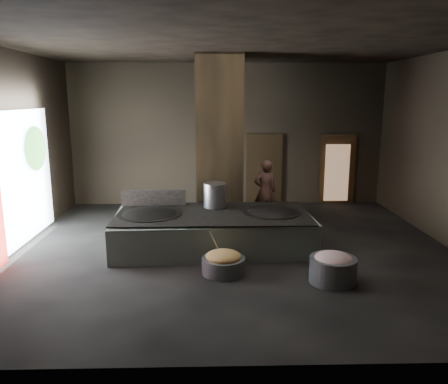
{
  "coord_description": "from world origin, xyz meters",
  "views": [
    {
      "loc": [
        -0.49,
        -9.56,
        3.41
      ],
      "look_at": [
        -0.22,
        0.47,
        1.25
      ],
      "focal_mm": 35.0,
      "sensor_mm": 36.0,
      "label": 1
    }
  ],
  "objects_px": {
    "veg_basin": "(223,265)",
    "meat_basin": "(333,270)",
    "cook": "(265,191)",
    "wok_left": "(149,217)",
    "wok_right": "(271,215)",
    "hearth_platform": "(213,231)",
    "stock_pot": "(215,195)"
  },
  "relations": [
    {
      "from": "veg_basin",
      "to": "meat_basin",
      "type": "height_order",
      "value": "meat_basin"
    },
    {
      "from": "cook",
      "to": "wok_left",
      "type": "bearing_deg",
      "value": 27.85
    },
    {
      "from": "meat_basin",
      "to": "wok_right",
      "type": "bearing_deg",
      "value": 113.57
    },
    {
      "from": "hearth_platform",
      "to": "meat_basin",
      "type": "bearing_deg",
      "value": -44.91
    },
    {
      "from": "wok_right",
      "to": "veg_basin",
      "type": "xyz_separation_m",
      "value": [
        -1.15,
        -1.57,
        -0.59
      ]
    },
    {
      "from": "wok_left",
      "to": "cook",
      "type": "height_order",
      "value": "cook"
    },
    {
      "from": "cook",
      "to": "veg_basin",
      "type": "xyz_separation_m",
      "value": [
        -1.26,
        -3.7,
        -0.72
      ]
    },
    {
      "from": "wok_left",
      "to": "veg_basin",
      "type": "xyz_separation_m",
      "value": [
        1.65,
        -1.47,
        -0.59
      ]
    },
    {
      "from": "wok_left",
      "to": "veg_basin",
      "type": "distance_m",
      "value": 2.29
    },
    {
      "from": "wok_right",
      "to": "meat_basin",
      "type": "xyz_separation_m",
      "value": [
        0.9,
        -2.07,
        -0.51
      ]
    },
    {
      "from": "hearth_platform",
      "to": "wok_right",
      "type": "xyz_separation_m",
      "value": [
        1.35,
        0.05,
        0.36
      ]
    },
    {
      "from": "veg_basin",
      "to": "cook",
      "type": "bearing_deg",
      "value": 71.21
    },
    {
      "from": "stock_pot",
      "to": "wok_left",
      "type": "bearing_deg",
      "value": -158.2
    },
    {
      "from": "wok_right",
      "to": "veg_basin",
      "type": "distance_m",
      "value": 2.04
    },
    {
      "from": "stock_pot",
      "to": "hearth_platform",
      "type": "bearing_deg",
      "value": -95.19
    },
    {
      "from": "stock_pot",
      "to": "veg_basin",
      "type": "relative_size",
      "value": 0.68
    },
    {
      "from": "stock_pot",
      "to": "cook",
      "type": "relative_size",
      "value": 0.33
    },
    {
      "from": "meat_basin",
      "to": "cook",
      "type": "bearing_deg",
      "value": 100.71
    },
    {
      "from": "wok_left",
      "to": "wok_right",
      "type": "bearing_deg",
      "value": 2.05
    },
    {
      "from": "wok_right",
      "to": "stock_pot",
      "type": "xyz_separation_m",
      "value": [
        -1.3,
        0.5,
        0.38
      ]
    },
    {
      "from": "wok_right",
      "to": "meat_basin",
      "type": "relative_size",
      "value": 1.49
    },
    {
      "from": "stock_pot",
      "to": "meat_basin",
      "type": "bearing_deg",
      "value": -49.4
    },
    {
      "from": "meat_basin",
      "to": "hearth_platform",
      "type": "bearing_deg",
      "value": 138.12
    },
    {
      "from": "hearth_platform",
      "to": "wok_left",
      "type": "relative_size",
      "value": 3.17
    },
    {
      "from": "wok_left",
      "to": "stock_pot",
      "type": "relative_size",
      "value": 2.42
    },
    {
      "from": "cook",
      "to": "hearth_platform",
      "type": "bearing_deg",
      "value": 46.58
    },
    {
      "from": "cook",
      "to": "meat_basin",
      "type": "bearing_deg",
      "value": 91.18
    },
    {
      "from": "wok_right",
      "to": "veg_basin",
      "type": "relative_size",
      "value": 1.52
    },
    {
      "from": "hearth_platform",
      "to": "stock_pot",
      "type": "xyz_separation_m",
      "value": [
        0.05,
        0.55,
        0.74
      ]
    },
    {
      "from": "wok_right",
      "to": "cook",
      "type": "relative_size",
      "value": 0.75
    },
    {
      "from": "stock_pot",
      "to": "cook",
      "type": "xyz_separation_m",
      "value": [
        1.41,
        1.62,
        -0.25
      ]
    },
    {
      "from": "wok_right",
      "to": "stock_pot",
      "type": "distance_m",
      "value": 1.44
    }
  ]
}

